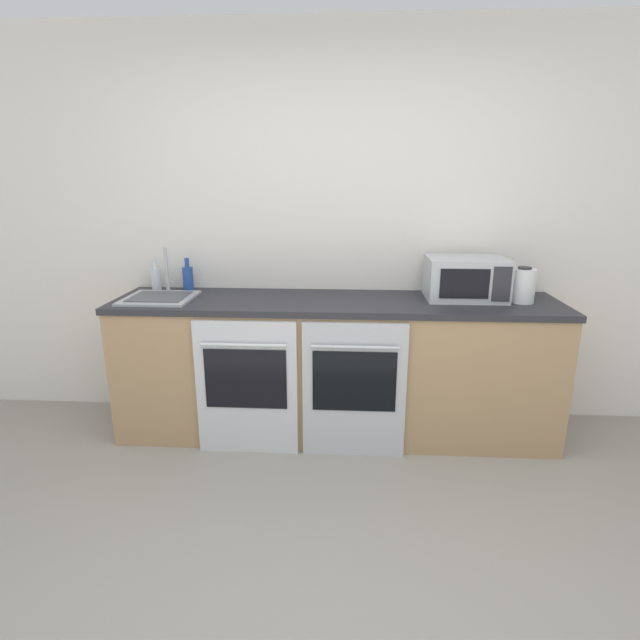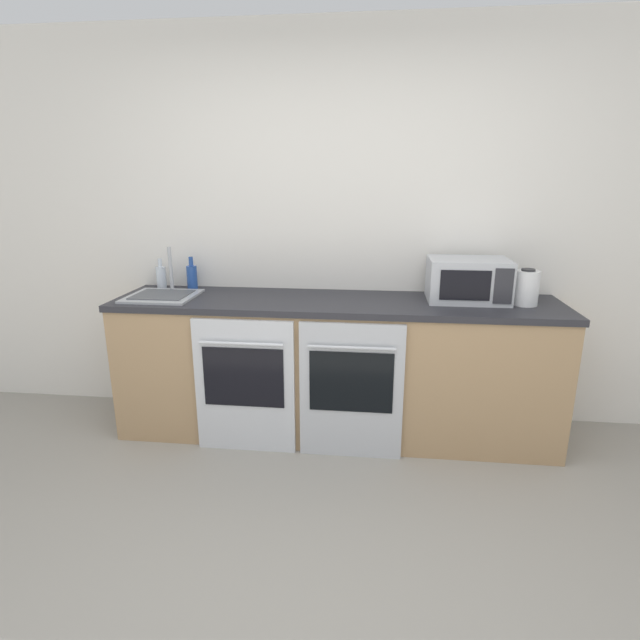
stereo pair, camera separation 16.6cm
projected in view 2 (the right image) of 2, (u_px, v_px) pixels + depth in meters
ground_plane at (298, 635)px, 1.86m from camera, size 16.00×16.00×0.00m
wall_back at (341, 231)px, 3.36m from camera, size 10.00×0.06×2.60m
counter_back at (335, 367)px, 3.27m from camera, size 2.81×0.64×0.90m
oven_left at (245, 386)px, 3.02m from camera, size 0.61×0.06×0.85m
oven_right at (351, 391)px, 2.95m from camera, size 0.61×0.06×0.85m
microwave at (468, 280)px, 3.10m from camera, size 0.49×0.36×0.26m
bottle_clear at (161, 277)px, 3.47m from camera, size 0.07×0.07×0.21m
bottle_blue at (192, 277)px, 3.44m from camera, size 0.07×0.07×0.22m
kettle at (526, 288)px, 2.99m from camera, size 0.15×0.15×0.22m
sink at (163, 294)px, 3.22m from camera, size 0.42×0.41×0.30m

